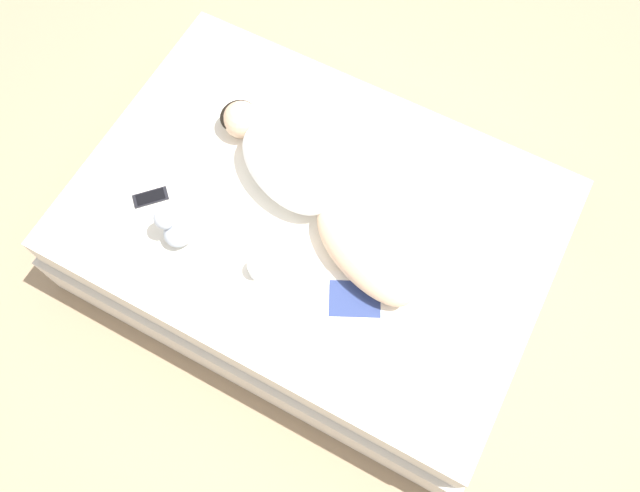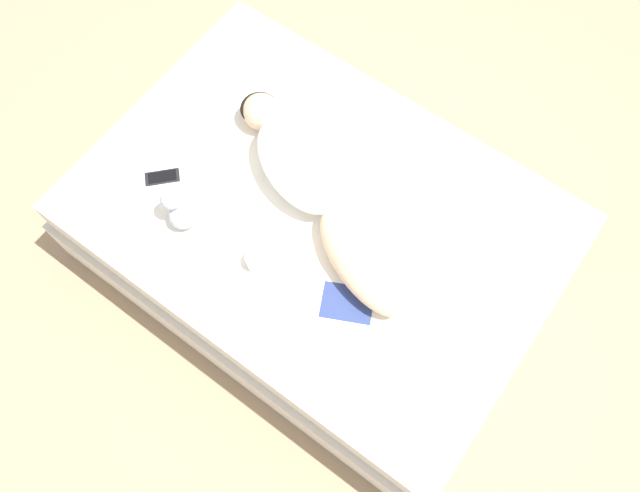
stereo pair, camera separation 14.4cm
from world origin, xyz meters
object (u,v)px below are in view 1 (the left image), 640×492
(person, at_px, (306,190))
(coffee_mug, at_px, (259,268))
(cell_phone, at_px, (151,197))
(open_magazine, at_px, (354,326))

(person, bearing_deg, coffee_mug, -159.56)
(coffee_mug, relative_size, cell_phone, 0.78)
(open_magazine, xyz_separation_m, coffee_mug, (0.03, 0.48, 0.03))
(coffee_mug, bearing_deg, person, -2.15)
(open_magazine, bearing_deg, person, 20.84)
(person, height_order, open_magazine, person)
(coffee_mug, bearing_deg, cell_phone, 83.16)
(open_magazine, distance_m, cell_phone, 1.10)
(open_magazine, height_order, cell_phone, same)
(cell_phone, bearing_deg, person, -108.96)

